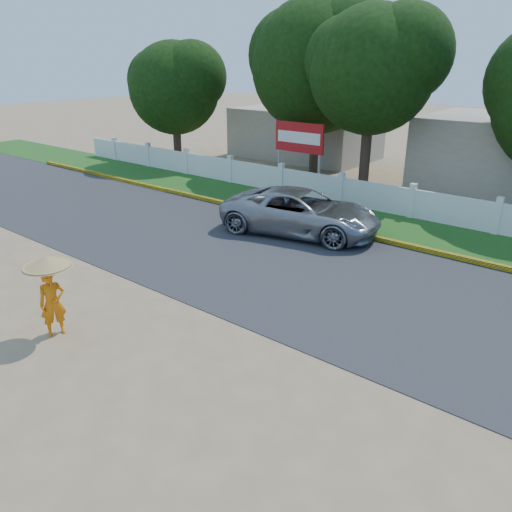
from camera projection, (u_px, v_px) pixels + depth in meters
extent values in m
plane|color=#9E8460|center=(197.00, 340.00, 10.63)|extent=(120.00, 120.00, 0.00)
cube|color=#38383A|center=(312.00, 273.00, 13.87)|extent=(60.00, 7.00, 0.02)
cube|color=#2D601E|center=(393.00, 227.00, 17.66)|extent=(60.00, 3.50, 0.03)
cube|color=yellow|center=(371.00, 238.00, 16.41)|extent=(40.00, 0.18, 0.16)
cube|color=silver|center=(412.00, 203.00, 18.51)|extent=(40.00, 0.10, 1.10)
cube|color=#B7AD99|center=(305.00, 133.00, 29.67)|extent=(8.00, 5.00, 2.80)
imported|color=#919398|center=(301.00, 212.00, 16.83)|extent=(5.76, 3.62, 1.48)
imported|color=orange|center=(53.00, 303.00, 10.60)|extent=(0.52, 0.63, 1.47)
cylinder|color=gray|center=(50.00, 279.00, 10.36)|extent=(0.02, 0.02, 0.96)
cone|color=tan|center=(47.00, 261.00, 10.20)|extent=(1.01, 1.01, 0.24)
cylinder|color=gray|center=(279.00, 164.00, 23.21)|extent=(0.12, 0.12, 2.00)
cylinder|color=gray|center=(319.00, 170.00, 21.92)|extent=(0.12, 0.12, 2.00)
cube|color=#AF1214|center=(299.00, 137.00, 22.08)|extent=(2.50, 0.12, 1.30)
cube|color=silver|center=(299.00, 138.00, 22.04)|extent=(2.25, 0.02, 0.49)
cylinder|color=#473828|center=(366.00, 151.00, 21.41)|extent=(0.44, 0.44, 3.69)
sphere|color=#183A0D|center=(372.00, 71.00, 20.20)|extent=(5.12, 5.12, 5.12)
cylinder|color=#473828|center=(177.00, 139.00, 27.97)|extent=(0.44, 0.44, 2.70)
sphere|color=#183A0D|center=(174.00, 88.00, 26.97)|extent=(4.90, 4.90, 4.90)
cylinder|color=#473828|center=(314.00, 140.00, 25.10)|extent=(0.44, 0.44, 3.48)
sphere|color=#183A0D|center=(318.00, 66.00, 23.81)|extent=(6.34, 6.34, 6.34)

